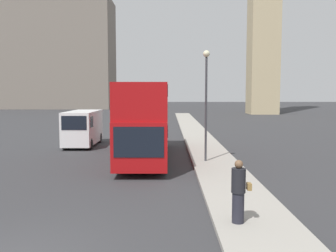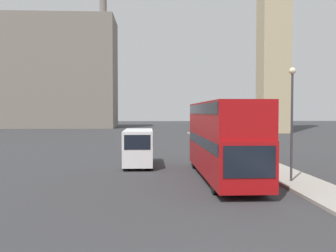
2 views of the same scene
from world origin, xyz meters
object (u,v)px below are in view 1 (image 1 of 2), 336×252
white_van (83,127)px  street_lamp (207,89)px  red_double_decker_bus (147,117)px  pedestrian (239,192)px

white_van → street_lamp: street_lamp is taller
red_double_decker_bus → white_van: red_double_decker_bus is taller
red_double_decker_bus → street_lamp: size_ratio=1.92×
pedestrian → red_double_decker_bus: bearing=106.0°
street_lamp → red_double_decker_bus: bearing=153.3°
street_lamp → pedestrian: bearing=-90.3°
white_van → street_lamp: (8.27, -6.83, 2.70)m
pedestrian → street_lamp: bearing=89.7°
white_van → street_lamp: 11.06m
white_van → pedestrian: size_ratio=2.88×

